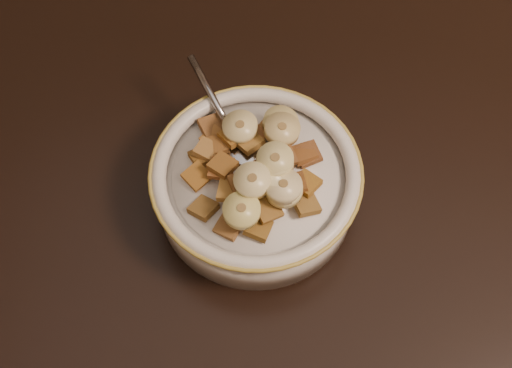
{
  "coord_description": "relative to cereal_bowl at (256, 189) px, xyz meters",
  "views": [
    {
      "loc": [
        -0.22,
        -0.28,
        1.33
      ],
      "look_at": [
        -0.25,
        0.03,
        0.78
      ],
      "focal_mm": 50.0,
      "sensor_mm": 36.0,
      "label": 1
    }
  ],
  "objects": [
    {
      "name": "cereal_square_24",
      "position": [
        -0.02,
        -0.05,
        0.03
      ],
      "size": [
        0.03,
        0.03,
        0.01
      ],
      "primitive_type": "cube",
      "rotation": [
        -0.16,
        -0.08,
        1.16
      ],
      "color": "#9C6737",
      "rests_on": "milk"
    },
    {
      "name": "cereal_square_19",
      "position": [
        -0.04,
        0.05,
        0.03
      ],
      "size": [
        0.03,
        0.03,
        0.01
      ],
      "primitive_type": "cube",
      "rotation": [
        0.16,
        -0.16,
        2.12
      ],
      "color": "brown",
      "rests_on": "milk"
    },
    {
      "name": "cereal_square_11",
      "position": [
        0.01,
        0.05,
        0.03
      ],
      "size": [
        0.03,
        0.03,
        0.01
      ],
      "primitive_type": "cube",
      "rotation": [
        -0.19,
        0.0,
        1.05
      ],
      "color": "#986428",
      "rests_on": "milk"
    },
    {
      "name": "cereal_square_21",
      "position": [
        -0.04,
        -0.04,
        0.03
      ],
      "size": [
        0.03,
        0.03,
        0.01
      ],
      "primitive_type": "cube",
      "rotation": [
        -0.23,
        0.17,
        1.01
      ],
      "color": "brown",
      "rests_on": "milk"
    },
    {
      "name": "cereal_square_7",
      "position": [
        -0.04,
        0.02,
        0.03
      ],
      "size": [
        0.03,
        0.03,
        0.01
      ],
      "primitive_type": "cube",
      "rotation": [
        -0.1,
        -0.05,
        0.5
      ],
      "color": "brown",
      "rests_on": "milk"
    },
    {
      "name": "banana_slice_3",
      "position": [
        0.02,
        -0.0,
        0.05
      ],
      "size": [
        0.03,
        0.03,
        0.02
      ],
      "primitive_type": "cylinder",
      "rotation": [
        -0.11,
        0.09,
        1.58
      ],
      "color": "#D5CA69",
      "rests_on": "milk"
    },
    {
      "name": "cereal_square_10",
      "position": [
        -0.03,
        -0.0,
        0.04
      ],
      "size": [
        0.03,
        0.03,
        0.01
      ],
      "primitive_type": "cube",
      "rotation": [
        0.11,
        0.04,
        2.59
      ],
      "color": "brown",
      "rests_on": "milk"
    },
    {
      "name": "cereal_square_4",
      "position": [
        0.01,
        -0.05,
        0.03
      ],
      "size": [
        0.03,
        0.03,
        0.01
      ],
      "primitive_type": "cube",
      "rotation": [
        0.2,
        -0.13,
        2.85
      ],
      "color": "brown",
      "rests_on": "milk"
    },
    {
      "name": "cereal_square_22",
      "position": [
        0.04,
        -0.03,
        0.03
      ],
      "size": [
        0.03,
        0.03,
        0.01
      ],
      "primitive_type": "cube",
      "rotation": [
        0.24,
        0.09,
        2.02
      ],
      "color": "brown",
      "rests_on": "milk"
    },
    {
      "name": "cereal_square_8",
      "position": [
        -0.03,
        -0.0,
        0.04
      ],
      "size": [
        0.02,
        0.02,
        0.01
      ],
      "primitive_type": "cube",
      "rotation": [
        -0.06,
        0.15,
        3.01
      ],
      "color": "brown",
      "rests_on": "milk"
    },
    {
      "name": "cereal_square_12",
      "position": [
        0.04,
        0.02,
        0.03
      ],
      "size": [
        0.03,
        0.03,
        0.01
      ],
      "primitive_type": "cube",
      "rotation": [
        -0.15,
        -0.08,
        2.04
      ],
      "color": "brown",
      "rests_on": "milk"
    },
    {
      "name": "banana_slice_9",
      "position": [
        -0.02,
        0.04,
        0.04
      ],
      "size": [
        0.04,
        0.04,
        0.01
      ],
      "primitive_type": "cylinder",
      "rotation": [
        0.01,
        -0.08,
        0.65
      ],
      "color": "tan",
      "rests_on": "milk"
    },
    {
      "name": "cereal_square_5",
      "position": [
        -0.02,
        -0.02,
        0.04
      ],
      "size": [
        0.02,
        0.02,
        0.01
      ],
      "primitive_type": "cube",
      "rotation": [
        -0.1,
        0.11,
        1.51
      ],
      "color": "brown",
      "rests_on": "milk"
    },
    {
      "name": "cereal_bowl",
      "position": [
        0.0,
        0.0,
        0.0
      ],
      "size": [
        0.18,
        0.18,
        0.04
      ],
      "primitive_type": "cylinder",
      "color": "silver",
      "rests_on": "table"
    },
    {
      "name": "cereal_square_15",
      "position": [
        -0.04,
        0.03,
        0.03
      ],
      "size": [
        0.03,
        0.03,
        0.01
      ],
      "primitive_type": "cube",
      "rotation": [
        -0.12,
        -0.15,
        0.85
      ],
      "color": "brown",
      "rests_on": "milk"
    },
    {
      "name": "cereal_square_18",
      "position": [
        -0.04,
        0.02,
        0.03
      ],
      "size": [
        0.03,
        0.03,
        0.01
      ],
      "primitive_type": "cube",
      "rotation": [
        0.13,
        0.17,
        1.23
      ],
      "color": "#99632E",
      "rests_on": "milk"
    },
    {
      "name": "banana_slice_8",
      "position": [
        -0.01,
        -0.05,
        0.05
      ],
      "size": [
        0.04,
        0.04,
        0.01
      ],
      "primitive_type": "cylinder",
      "rotation": [
        -0.06,
        -0.03,
        2.6
      ],
      "color": "#D5C171",
      "rests_on": "milk"
    },
    {
      "name": "cereal_square_0",
      "position": [
        -0.0,
        -0.01,
        0.04
      ],
      "size": [
        0.03,
        0.03,
        0.01
      ],
      "primitive_type": "cube",
      "rotation": [
        0.08,
        0.11,
        0.53
      ],
      "color": "olive",
      "rests_on": "milk"
    },
    {
      "name": "cereal_square_6",
      "position": [
        0.01,
        -0.04,
        0.03
      ],
      "size": [
        0.03,
        0.03,
        0.01
      ],
      "primitive_type": "cube",
      "rotation": [
        0.19,
        0.09,
        0.57
      ],
      "color": "brown",
      "rests_on": "milk"
    },
    {
      "name": "milk",
      "position": [
        0.0,
        0.0,
        0.02
      ],
      "size": [
        0.15,
        0.15,
        0.0
      ],
      "primitive_type": "cylinder",
      "color": "beige",
      "rests_on": "cereal_bowl"
    },
    {
      "name": "banana_slice_7",
      "position": [
        0.02,
        -0.0,
        0.05
      ],
      "size": [
        0.03,
        0.04,
        0.01
      ],
      "primitive_type": "cylinder",
      "rotation": [
        0.12,
        -0.06,
        0.12
      ],
      "color": "beige",
      "rests_on": "milk"
    },
    {
      "name": "cereal_square_14",
      "position": [
        -0.01,
        0.03,
        0.03
      ],
      "size": [
        0.03,
        0.03,
        0.01
      ],
      "primitive_type": "cube",
      "rotation": [
        0.24,
        0.08,
        1.01
      ],
      "color": "brown",
      "rests_on": "milk"
    },
    {
      "name": "banana_slice_1",
      "position": [
        0.02,
        0.04,
        0.04
      ],
      "size": [
        0.04,
        0.04,
        0.01
      ],
      "primitive_type": "cylinder",
      "rotation": [
        0.02,
        -0.13,
        2.53
      ],
      "color": "#DFCE6E",
      "rests_on": "milk"
    },
    {
      "name": "cereal_square_1",
      "position": [
        0.04,
        -0.01,
        0.03
      ],
      "size": [
        0.03,
        0.03,
        0.01
      ],
      "primitive_type": "cube",
      "rotation": [
        -0.1,
        0.07,
        0.94
      ],
      "color": "#946519",
      "rests_on": "milk"
    },
    {
      "name": "banana_slice_5",
      "position": [
        0.02,
        -0.02,
        0.05
      ],
      "size": [
        0.03,
        0.03,
        0.01
      ],
      "primitive_type": "cylinder",
      "rotation": [
        0.02,
        0.07,
        1.5
      ],
      "color": "beige",
      "rests_on": "milk"
    },
    {
      "name": "cereal_square_13",
      "position": [
        0.03,
        -0.01,
        0.03
      ],
      "size": [
        0.03,
        0.03,
        0.01
      ],
      "primitive_type": "cube",
      "rotation": [
        -0.21,
        0.16,
        1.84
      ],
      "color": "brown",
      "rests_on": "milk"
    },
    {
      "name": "spoon",
      "position": [
        -0.02,
        0.02,
        0.03
      ],
      "size": [
        0.05,
        0.05,
        0.01
      ],
      "primitive_type": "ellipsoid",
      "rotation": [
        0.0,
        0.0,
        3.72
      ],
      "color": "gray",
      "rests_on": "cereal_bowl"
    },
    {
      "name": "banana_slice_0",
      "position": [
        0.01,
        -0.01,
        0.05
      ],
      "size": [
        0.04,
        0.04,
        0.01
      ],
      "primitive_type": "cylinder",
      "rotation": [
        0.06,
        0.1,
        1.4
      ],
      "color": "#DBCD85",
      "rests_on": "milk"
    },
    {
      "name": "banana_slice_4",
      "position": [
        -0.0,
        -0.02,
        0.05
      ],
      "size": [
        0.04,
        0.04,
        0.01
      ],
      "primitive_type": "cylinder",
      "rotation": [
        -0.13,
        0.05,
        2.7
      ],
      "color": "beige",
      "rests_on": "milk"
    },
    {
      "name": "cereal_square_9",
      "position": [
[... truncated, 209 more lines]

